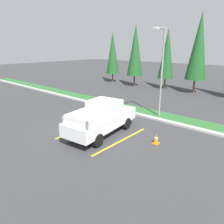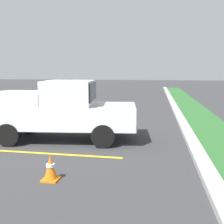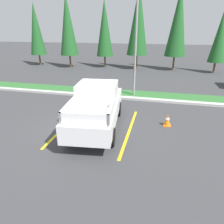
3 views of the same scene
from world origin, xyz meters
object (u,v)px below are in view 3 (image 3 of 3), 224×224
object	(u,v)px
cypress_tree_leftmost	(36,29)
street_light	(136,39)
cypress_tree_far_right	(220,36)
traffic_cone	(167,120)
cypress_tree_right_inner	(138,20)
cypress_tree_left_inner	(68,25)
pickup_truck_main	(97,107)
cypress_tree_rightmost	(178,21)
cypress_tree_center	(105,29)

from	to	relation	value
cypress_tree_leftmost	street_light	bearing A→B (deg)	-37.24
street_light	cypress_tree_far_right	xyz separation A→B (m)	(7.20, 10.18, -0.11)
cypress_tree_leftmost	traffic_cone	size ratio (longest dim) A/B	12.27
cypress_tree_leftmost	cypress_tree_right_inner	distance (m)	12.60
cypress_tree_right_inner	traffic_cone	distance (m)	16.07
cypress_tree_left_inner	traffic_cone	distance (m)	18.70
pickup_truck_main	cypress_tree_left_inner	xyz separation A→B (m)	(-8.19, 15.02, 3.74)
street_light	cypress_tree_rightmost	distance (m)	11.33
cypress_tree_left_inner	traffic_cone	bearing A→B (deg)	-50.91
street_light	cypress_tree_center	distance (m)	11.99
cypress_tree_left_inner	traffic_cone	size ratio (longest dim) A/B	13.54
cypress_tree_center	cypress_tree_rightmost	distance (m)	8.11
cypress_tree_leftmost	cypress_tree_rightmost	size ratio (longest dim) A/B	0.85
cypress_tree_left_inner	cypress_tree_right_inner	world-z (taller)	cypress_tree_right_inner
cypress_tree_rightmost	traffic_cone	distance (m)	15.89
pickup_truck_main	cypress_tree_far_right	distance (m)	17.64
cypress_tree_leftmost	cypress_tree_rightmost	distance (m)	16.79
pickup_truck_main	cypress_tree_leftmost	xyz separation A→B (m)	(-12.76, 15.66, 3.29)
cypress_tree_right_inner	traffic_cone	xyz separation A→B (m)	(3.44, -14.88, -4.98)
cypress_tree_center	traffic_cone	size ratio (longest dim) A/B	12.51
cypress_tree_rightmost	street_light	bearing A→B (deg)	-105.55
cypress_tree_leftmost	cypress_tree_center	distance (m)	8.69
cypress_tree_center	cypress_tree_leftmost	bearing A→B (deg)	-177.37
street_light	cypress_tree_center	xyz separation A→B (m)	(-5.07, 10.85, 0.61)
cypress_tree_leftmost	cypress_tree_left_inner	bearing A→B (deg)	-7.98
cypress_tree_left_inner	cypress_tree_center	size ratio (longest dim) A/B	1.08
street_light	cypress_tree_leftmost	distance (m)	17.27
cypress_tree_far_right	traffic_cone	distance (m)	15.65
cypress_tree_right_inner	cypress_tree_rightmost	xyz separation A→B (m)	(4.19, 0.24, -0.15)
cypress_tree_leftmost	cypress_tree_left_inner	distance (m)	4.63
cypress_tree_left_inner	cypress_tree_rightmost	bearing A→B (deg)	4.84
cypress_tree_leftmost	traffic_cone	distance (m)	22.13
cypress_tree_center	traffic_cone	distance (m)	17.31
cypress_tree_rightmost	pickup_truck_main	bearing A→B (deg)	-104.01
street_light	traffic_cone	xyz separation A→B (m)	(2.26, -4.28, -3.52)
cypress_tree_right_inner	cypress_tree_left_inner	bearing A→B (deg)	-174.33
cypress_tree_left_inner	pickup_truck_main	bearing A→B (deg)	-61.40
traffic_cone	cypress_tree_rightmost	bearing A→B (deg)	87.15
street_light	traffic_cone	bearing A→B (deg)	-62.11
cypress_tree_left_inner	cypress_tree_right_inner	size ratio (longest dim) A/B	0.91
cypress_tree_center	cypress_tree_far_right	distance (m)	12.30
cypress_tree_center	cypress_tree_far_right	xyz separation A→B (m)	(12.26, -0.67, -0.72)
street_light	cypress_tree_right_inner	xyz separation A→B (m)	(-1.18, 10.60, 1.46)
pickup_truck_main	cypress_tree_right_inner	world-z (taller)	cypress_tree_right_inner
cypress_tree_center	cypress_tree_rightmost	size ratio (longest dim) A/B	0.86
cypress_tree_right_inner	cypress_tree_rightmost	distance (m)	4.20
pickup_truck_main	street_light	bearing A→B (deg)	79.27
traffic_cone	cypress_tree_left_inner	bearing A→B (deg)	129.09
cypress_tree_left_inner	cypress_tree_far_right	xyz separation A→B (m)	(16.37, 0.37, -1.09)
pickup_truck_main	cypress_tree_center	xyz separation A→B (m)	(-4.08, 16.06, 3.38)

